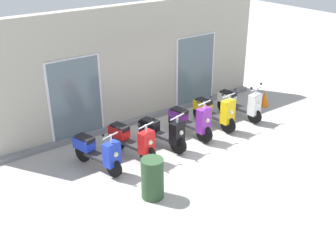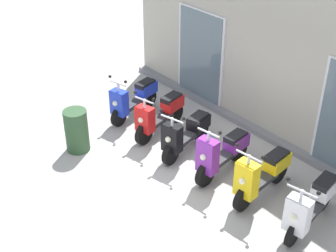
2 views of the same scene
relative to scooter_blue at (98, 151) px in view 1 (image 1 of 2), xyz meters
name	(u,v)px [view 1 (image 1 of 2)]	position (x,y,z in m)	size (l,w,h in m)	color
ground_plane	(199,155)	(2.41, -0.93, -0.47)	(40.00, 40.00, 0.00)	#A8A39E
storefront_facade	(138,66)	(2.41, 1.92, 1.19)	(8.78, 0.50, 3.45)	#B2AD9E
scooter_blue	(98,151)	(0.00, 0.00, 0.00)	(0.71, 1.55, 1.19)	black
scooter_red	(132,140)	(0.97, 0.00, 0.00)	(0.70, 1.58, 1.17)	black
scooter_black	(162,132)	(1.89, -0.03, -0.03)	(0.74, 1.55, 1.16)	black
scooter_purple	(191,121)	(2.89, 0.01, 0.00)	(0.60, 1.57, 1.28)	black
scooter_yellow	(215,112)	(3.84, 0.07, 0.02)	(0.59, 1.58, 1.26)	black
scooter_white	(240,103)	(4.89, 0.09, 0.02)	(0.64, 1.58, 1.20)	black
trash_bin	(152,178)	(0.40, -1.74, -0.01)	(0.49, 0.49, 0.93)	#2D4C2D
traffic_cone	(264,98)	(6.23, 0.29, -0.21)	(0.32, 0.32, 0.52)	orange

